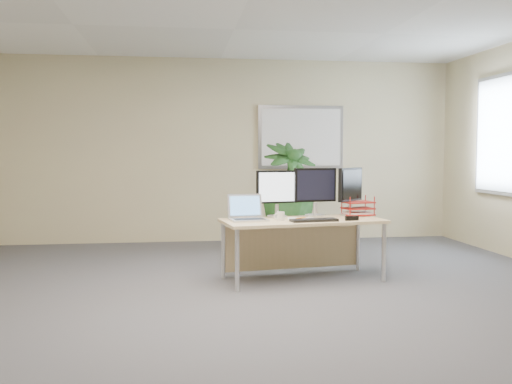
{
  "coord_description": "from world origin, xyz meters",
  "views": [
    {
      "loc": [
        -0.65,
        -4.46,
        1.32
      ],
      "look_at": [
        0.02,
        0.35,
        0.98
      ],
      "focal_mm": 40.0,
      "sensor_mm": 36.0,
      "label": 1
    }
  ],
  "objects": [
    {
      "name": "window",
      "position": [
        3.47,
        2.3,
        1.55
      ],
      "size": [
        0.04,
        1.3,
        1.55
      ],
      "color": "#A4A4A9",
      "rests_on": "right_wall"
    },
    {
      "name": "yellow_highlighter",
      "position": [
        0.78,
        1.22,
        0.64
      ],
      "size": [
        0.12,
        0.05,
        0.02
      ],
      "primitive_type": "cylinder",
      "rotation": [
        0.0,
        1.57,
        0.26
      ],
      "color": "yellow",
      "rests_on": "desk"
    },
    {
      "name": "back_wall",
      "position": [
        0.0,
        4.0,
        1.35
      ],
      "size": [
        7.0,
        0.04,
        2.7
      ],
      "primitive_type": "cube",
      "color": "beige",
      "rests_on": "floor"
    },
    {
      "name": "water_bottle",
      "position": [
        -0.1,
        1.42,
        0.75
      ],
      "size": [
        0.07,
        0.07,
        0.25
      ],
      "color": "silver",
      "rests_on": "desk"
    },
    {
      "name": "monitor_right",
      "position": [
        0.82,
        1.49,
        0.93
      ],
      "size": [
        0.47,
        0.21,
        0.52
      ],
      "color": "silver",
      "rests_on": "desk"
    },
    {
      "name": "orange_pen",
      "position": [
        0.61,
        1.25,
        0.65
      ],
      "size": [
        0.13,
        0.1,
        0.01
      ],
      "primitive_type": "cylinder",
      "rotation": [
        0.0,
        1.57,
        0.63
      ],
      "color": "orange",
      "rests_on": "spiral_notebook"
    },
    {
      "name": "laptop",
      "position": [
        0.05,
        1.26,
        0.7
      ],
      "size": [
        0.4,
        0.36,
        0.26
      ],
      "color": "silver",
      "rests_on": "desk"
    },
    {
      "name": "floor",
      "position": [
        0.0,
        0.0,
        0.0
      ],
      "size": [
        8.0,
        8.0,
        0.0
      ],
      "primitive_type": "plane",
      "color": "#47474C",
      "rests_on": "ground"
    },
    {
      "name": "desk",
      "position": [
        0.62,
        1.33,
        0.5
      ],
      "size": [
        1.73,
        0.92,
        0.63
      ],
      "color": "tan",
      "rests_on": "floor"
    },
    {
      "name": "spiral_notebook",
      "position": [
        0.61,
        1.23,
        0.64
      ],
      "size": [
        0.3,
        0.24,
        0.01
      ],
      "primitive_type": "cube",
      "rotation": [
        0.0,
        0.0,
        -0.16
      ],
      "color": "white",
      "rests_on": "desk"
    },
    {
      "name": "letter_tray",
      "position": [
        1.3,
        1.51,
        0.7
      ],
      "size": [
        0.35,
        0.28,
        0.15
      ],
      "color": "#A71A14",
      "rests_on": "desk"
    },
    {
      "name": "keyboard",
      "position": [
        0.7,
        1.07,
        0.65
      ],
      "size": [
        0.49,
        0.22,
        0.03
      ],
      "primitive_type": "cube",
      "rotation": [
        0.0,
        0.0,
        0.14
      ],
      "color": "black",
      "rests_on": "desk"
    },
    {
      "name": "coffee_mug",
      "position": [
        0.38,
        1.19,
        0.68
      ],
      "size": [
        0.11,
        0.08,
        0.09
      ],
      "color": "silver",
      "rests_on": "desk"
    },
    {
      "name": "stapler",
      "position": [
        1.1,
        1.09,
        0.66
      ],
      "size": [
        0.14,
        0.06,
        0.05
      ],
      "primitive_type": "cube",
      "rotation": [
        0.0,
        0.0,
        0.14
      ],
      "color": "black",
      "rests_on": "desk"
    },
    {
      "name": "floor_plant",
      "position": [
        0.84,
        3.11,
        0.75
      ],
      "size": [
        1.09,
        1.09,
        1.5
      ],
      "primitive_type": "imported",
      "rotation": [
        0.0,
        0.0,
        0.38
      ],
      "color": "#153C17",
      "rests_on": "floor"
    },
    {
      "name": "whiteboard",
      "position": [
        1.2,
        3.97,
        1.55
      ],
      "size": [
        1.3,
        0.04,
        0.95
      ],
      "color": "#A4A4A9",
      "rests_on": "back_wall"
    },
    {
      "name": "monitor_dark",
      "position": [
        1.22,
        1.54,
        0.93
      ],
      "size": [
        0.36,
        0.36,
        0.52
      ],
      "color": "silver",
      "rests_on": "desk"
    },
    {
      "name": "monitor_left",
      "position": [
        0.4,
        1.47,
        0.92
      ],
      "size": [
        0.45,
        0.2,
        0.5
      ],
      "color": "silver",
      "rests_on": "desk"
    }
  ]
}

